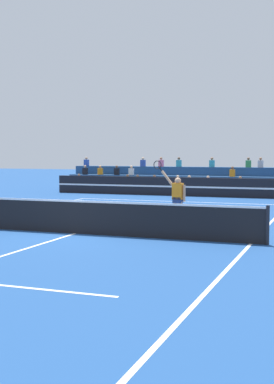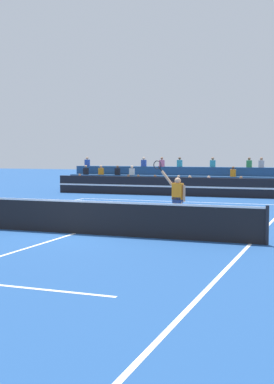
{
  "view_description": "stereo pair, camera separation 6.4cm",
  "coord_description": "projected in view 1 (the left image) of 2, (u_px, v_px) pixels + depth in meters",
  "views": [
    {
      "loc": [
        7.65,
        -14.99,
        2.54
      ],
      "look_at": [
        0.79,
        3.51,
        1.1
      ],
      "focal_mm": 50.0,
      "sensor_mm": 36.0,
      "label": 1
    },
    {
      "loc": [
        7.71,
        -14.97,
        2.54
      ],
      "look_at": [
        0.79,
        3.51,
        1.1
      ],
      "focal_mm": 50.0,
      "sensor_mm": 36.0,
      "label": 2
    }
  ],
  "objects": [
    {
      "name": "bleacher_stand",
      "position": [
        205.0,
        183.0,
        33.78
      ],
      "size": [
        18.47,
        2.85,
        2.28
      ],
      "color": "navy",
      "rests_on": "ground"
    },
    {
      "name": "tennis_ball",
      "position": [
        111.0,
        222.0,
        19.43
      ],
      "size": [
        0.07,
        0.07,
        0.07
      ],
      "primitive_type": "sphere",
      "color": "#C6DB33",
      "rests_on": "ground"
    },
    {
      "name": "sponsor_banner_wall",
      "position": [
        196.0,
        187.0,
        31.41
      ],
      "size": [
        18.0,
        0.26,
        1.1
      ],
      "color": "black",
      "rests_on": "ground"
    },
    {
      "name": "tennis_net",
      "position": [
        75.0,
        217.0,
        16.82
      ],
      "size": [
        12.0,
        0.1,
        1.1
      ],
      "color": "black",
      "rests_on": "ground"
    },
    {
      "name": "court_lines",
      "position": [
        75.0,
        234.0,
        16.86
      ],
      "size": [
        11.1,
        23.9,
        0.01
      ],
      "color": "white",
      "rests_on": "ground"
    },
    {
      "name": "ground_plane",
      "position": [
        75.0,
        234.0,
        16.86
      ],
      "size": [
        120.0,
        120.0,
        0.0
      ],
      "primitive_type": "plane",
      "color": "navy"
    },
    {
      "name": "tennis_player",
      "position": [
        177.0,
        199.0,
        18.24
      ],
      "size": [
        1.28,
        0.4,
        2.35
      ],
      "color": "tan",
      "rests_on": "ground"
    }
  ]
}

